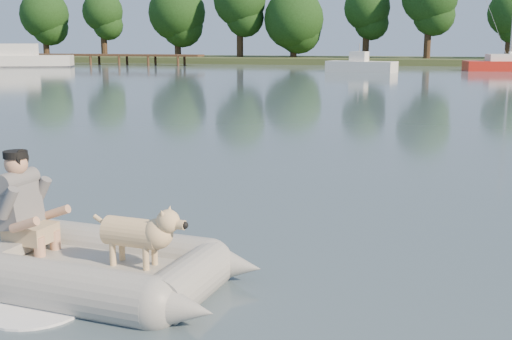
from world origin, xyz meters
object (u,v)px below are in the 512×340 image
(dock, at_px, (114,60))
(motorboat, at_px, (362,58))
(man, at_px, (20,200))
(dinghy, at_px, (74,225))
(cabin_cruiser, at_px, (29,55))
(dog, at_px, (133,238))

(dock, distance_m, motorboat, 26.00)
(man, bearing_deg, dinghy, -4.24)
(cabin_cruiser, bearing_deg, man, -78.50)
(dock, xyz_separation_m, man, (24.54, -52.39, 0.28))
(dog, height_order, cabin_cruiser, cabin_cruiser)
(dock, distance_m, man, 57.86)
(dog, distance_m, cabin_cruiser, 55.80)
(dinghy, relative_size, cabin_cruiser, 0.59)
(dog, bearing_deg, man, 180.00)
(cabin_cruiser, bearing_deg, dinghy, -77.97)
(man, distance_m, dog, 1.41)
(dinghy, xyz_separation_m, dog, (0.67, -0.03, -0.08))
(dock, bearing_deg, dog, -63.76)
(dock, relative_size, dog, 18.78)
(dog, bearing_deg, cabin_cruiser, 131.14)
(cabin_cruiser, height_order, motorboat, cabin_cruiser)
(dock, distance_m, cabin_cruiser, 8.19)
(man, bearing_deg, cabin_cruiser, 130.06)
(dinghy, relative_size, dog, 4.93)
(dinghy, height_order, dog, dinghy)
(dog, relative_size, motorboat, 0.18)
(cabin_cruiser, bearing_deg, dock, 28.80)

